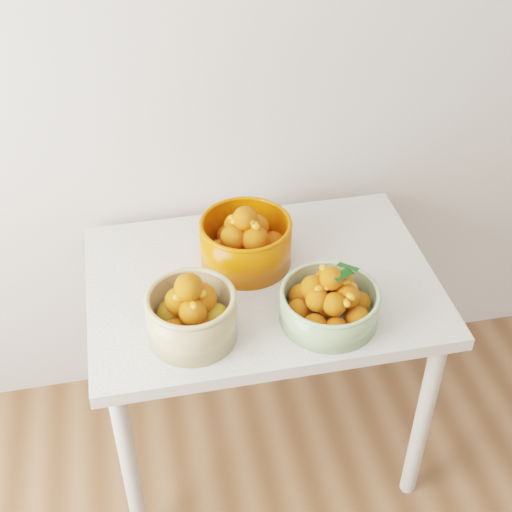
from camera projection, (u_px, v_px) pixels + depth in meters
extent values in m
cube|color=silver|center=(303.00, 19.00, 2.02)|extent=(4.00, 0.04, 2.70)
cube|color=silver|center=(262.00, 284.00, 2.07)|extent=(1.00, 0.70, 0.04)
cylinder|color=silver|center=(130.00, 470.00, 2.02)|extent=(0.05, 0.05, 0.71)
cylinder|color=silver|center=(423.00, 420.00, 2.16)|extent=(0.05, 0.05, 0.71)
cylinder|color=silver|center=(120.00, 328.00, 2.46)|extent=(0.05, 0.05, 0.71)
cylinder|color=silver|center=(363.00, 294.00, 2.60)|extent=(0.05, 0.05, 0.71)
cylinder|color=tan|center=(192.00, 317.00, 1.84)|extent=(0.29, 0.29, 0.13)
torus|color=tan|center=(190.00, 298.00, 1.80)|extent=(0.29, 0.29, 0.02)
sphere|color=#D1660C|center=(215.00, 319.00, 1.86)|extent=(0.08, 0.08, 0.08)
sphere|color=#D1660C|center=(197.00, 305.00, 1.90)|extent=(0.08, 0.08, 0.08)
sphere|color=#D1660C|center=(172.00, 314.00, 1.87)|extent=(0.08, 0.08, 0.08)
sphere|color=#EB5806|center=(175.00, 333.00, 1.82)|extent=(0.08, 0.08, 0.08)
sphere|color=#EB5806|center=(203.00, 335.00, 1.81)|extent=(0.08, 0.08, 0.08)
sphere|color=#EB5806|center=(192.00, 321.00, 1.85)|extent=(0.08, 0.08, 0.08)
sphere|color=#EB5806|center=(201.00, 298.00, 1.83)|extent=(0.08, 0.08, 0.08)
sphere|color=#EB5806|center=(179.00, 301.00, 1.82)|extent=(0.07, 0.07, 0.07)
sphere|color=#EB5806|center=(193.00, 312.00, 1.79)|extent=(0.07, 0.07, 0.07)
sphere|color=#EB5806|center=(189.00, 288.00, 1.78)|extent=(0.07, 0.07, 0.07)
ellipsoid|color=orange|center=(194.00, 306.00, 1.77)|extent=(0.03, 0.04, 0.04)
ellipsoid|color=orange|center=(180.00, 297.00, 1.79)|extent=(0.04, 0.03, 0.03)
ellipsoid|color=orange|center=(200.00, 293.00, 1.78)|extent=(0.05, 0.04, 0.04)
cylinder|color=#8FB57D|center=(329.00, 306.00, 1.90)|extent=(0.35, 0.35, 0.09)
torus|color=#8FB57D|center=(330.00, 293.00, 1.87)|extent=(0.35, 0.35, 0.01)
sphere|color=#EB5806|center=(360.00, 303.00, 1.92)|extent=(0.06, 0.06, 0.06)
sphere|color=#EB5806|center=(343.00, 289.00, 1.96)|extent=(0.06, 0.06, 0.06)
sphere|color=#EB5806|center=(320.00, 286.00, 1.97)|extent=(0.07, 0.07, 0.07)
sphere|color=#EB5806|center=(301.00, 296.00, 1.94)|extent=(0.07, 0.07, 0.07)
sphere|color=#EB5806|center=(298.00, 311.00, 1.89)|extent=(0.06, 0.06, 0.06)
sphere|color=#EB5806|center=(315.00, 326.00, 1.85)|extent=(0.07, 0.07, 0.07)
sphere|color=#EB5806|center=(336.00, 329.00, 1.84)|extent=(0.06, 0.06, 0.06)
sphere|color=#EB5806|center=(357.00, 319.00, 1.87)|extent=(0.07, 0.07, 0.07)
sphere|color=#EB5806|center=(329.00, 307.00, 1.91)|extent=(0.07, 0.07, 0.07)
sphere|color=#EB5806|center=(342.00, 284.00, 1.90)|extent=(0.06, 0.06, 0.06)
sphere|color=#EB5806|center=(325.00, 281.00, 1.91)|extent=(0.07, 0.07, 0.07)
sphere|color=#EB5806|center=(314.00, 288.00, 1.89)|extent=(0.07, 0.07, 0.07)
sphere|color=#EB5806|center=(317.00, 300.00, 1.85)|extent=(0.06, 0.06, 0.06)
sphere|color=#EB5806|center=(334.00, 304.00, 1.84)|extent=(0.06, 0.06, 0.06)
sphere|color=#EB5806|center=(348.00, 296.00, 1.86)|extent=(0.07, 0.07, 0.07)
sphere|color=#EB5806|center=(332.00, 279.00, 1.85)|extent=(0.06, 0.06, 0.06)
ellipsoid|color=orange|center=(332.00, 281.00, 1.85)|extent=(0.04, 0.04, 0.03)
ellipsoid|color=orange|center=(333.00, 277.00, 1.85)|extent=(0.04, 0.04, 0.03)
ellipsoid|color=orange|center=(346.00, 303.00, 1.82)|extent=(0.03, 0.04, 0.03)
ellipsoid|color=orange|center=(328.00, 286.00, 1.84)|extent=(0.04, 0.04, 0.03)
ellipsoid|color=orange|center=(352.00, 286.00, 1.86)|extent=(0.04, 0.03, 0.03)
ellipsoid|color=orange|center=(323.00, 269.00, 1.88)|extent=(0.03, 0.04, 0.03)
ellipsoid|color=orange|center=(320.00, 289.00, 1.84)|extent=(0.04, 0.03, 0.03)
ellipsoid|color=orange|center=(334.00, 284.00, 1.86)|extent=(0.04, 0.02, 0.03)
ellipsoid|color=orange|center=(348.00, 276.00, 1.86)|extent=(0.04, 0.03, 0.03)
ellipsoid|color=orange|center=(350.00, 296.00, 1.83)|extent=(0.04, 0.04, 0.03)
ellipsoid|color=orange|center=(345.00, 282.00, 1.86)|extent=(0.03, 0.03, 0.03)
ellipsoid|color=orange|center=(327.00, 282.00, 1.88)|extent=(0.03, 0.04, 0.03)
ellipsoid|color=orange|center=(326.00, 283.00, 1.85)|extent=(0.04, 0.03, 0.03)
cylinder|color=#CE4704|center=(246.00, 243.00, 2.08)|extent=(0.34, 0.34, 0.14)
torus|color=#CE4704|center=(246.00, 224.00, 2.04)|extent=(0.35, 0.35, 0.01)
sphere|color=#EB5806|center=(272.00, 244.00, 2.11)|extent=(0.08, 0.08, 0.08)
sphere|color=#EB5806|center=(254.00, 232.00, 2.15)|extent=(0.08, 0.08, 0.08)
sphere|color=#EB5806|center=(229.00, 235.00, 2.14)|extent=(0.08, 0.08, 0.08)
sphere|color=#EB5806|center=(219.00, 252.00, 2.08)|extent=(0.08, 0.08, 0.08)
sphere|color=#EB5806|center=(238.00, 265.00, 2.03)|extent=(0.07, 0.07, 0.07)
sphere|color=#EB5806|center=(265.00, 261.00, 2.05)|extent=(0.07, 0.07, 0.07)
sphere|color=#EB5806|center=(246.00, 248.00, 2.09)|extent=(0.07, 0.07, 0.07)
sphere|color=#EB5806|center=(257.00, 226.00, 2.08)|extent=(0.07, 0.07, 0.07)
sphere|color=#EB5806|center=(236.00, 226.00, 2.08)|extent=(0.07, 0.07, 0.07)
sphere|color=#EB5806|center=(233.00, 238.00, 2.04)|extent=(0.08, 0.08, 0.08)
sphere|color=#EB5806|center=(255.00, 240.00, 2.03)|extent=(0.08, 0.08, 0.08)
sphere|color=#EB5806|center=(245.00, 219.00, 2.02)|extent=(0.07, 0.07, 0.07)
ellipsoid|color=orange|center=(247.00, 212.00, 2.04)|extent=(0.04, 0.05, 0.04)
ellipsoid|color=orange|center=(255.00, 226.00, 2.01)|extent=(0.04, 0.05, 0.04)
ellipsoid|color=orange|center=(232.00, 219.00, 2.06)|extent=(0.05, 0.04, 0.04)
ellipsoid|color=orange|center=(246.00, 225.00, 2.04)|extent=(0.04, 0.04, 0.03)
ellipsoid|color=orange|center=(250.00, 222.00, 2.01)|extent=(0.04, 0.04, 0.04)
ellipsoid|color=orange|center=(241.00, 220.00, 2.03)|extent=(0.04, 0.03, 0.04)
ellipsoid|color=orange|center=(236.00, 221.00, 2.02)|extent=(0.04, 0.03, 0.03)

